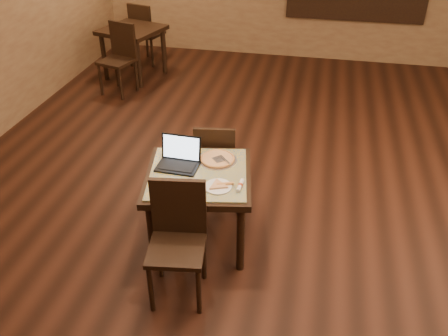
% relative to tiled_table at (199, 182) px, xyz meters
% --- Properties ---
extents(ground, '(10.00, 10.00, 0.00)m').
position_rel_tiled_table_xyz_m(ground, '(0.90, 0.33, -0.66)').
color(ground, black).
rests_on(ground, ground).
extents(tiled_table, '(1.07, 1.07, 0.76)m').
position_rel_tiled_table_xyz_m(tiled_table, '(0.00, 0.00, 0.00)').
color(tiled_table, black).
rests_on(tiled_table, ground).
extents(chair_main_near, '(0.50, 0.50, 1.02)m').
position_rel_tiled_table_xyz_m(chair_main_near, '(-0.01, -0.61, -0.08)').
color(chair_main_near, black).
rests_on(chair_main_near, ground).
extents(chair_main_far, '(0.46, 0.46, 0.93)m').
position_rel_tiled_table_xyz_m(chair_main_far, '(0.01, 0.62, -0.13)').
color(chair_main_far, black).
rests_on(chair_main_far, ground).
extents(laptop, '(0.37, 0.29, 0.25)m').
position_rel_tiled_table_xyz_m(laptop, '(-0.20, 0.11, 0.17)').
color(laptop, black).
rests_on(laptop, tiled_table).
extents(plate, '(0.23, 0.23, 0.01)m').
position_rel_tiled_table_xyz_m(plate, '(0.22, -0.18, 0.11)').
color(plate, white).
rests_on(plate, tiled_table).
extents(pizza_slice, '(0.24, 0.24, 0.02)m').
position_rel_tiled_table_xyz_m(pizza_slice, '(0.22, -0.18, 0.13)').
color(pizza_slice, beige).
rests_on(pizza_slice, plate).
extents(pizza_pan, '(0.36, 0.36, 0.01)m').
position_rel_tiled_table_xyz_m(pizza_pan, '(0.12, 0.24, 0.11)').
color(pizza_pan, silver).
rests_on(pizza_pan, tiled_table).
extents(pizza_whole, '(0.32, 0.32, 0.02)m').
position_rel_tiled_table_xyz_m(pizza_whole, '(0.12, 0.24, 0.12)').
color(pizza_whole, beige).
rests_on(pizza_whole, pizza_pan).
extents(spatula, '(0.24, 0.25, 0.01)m').
position_rel_tiled_table_xyz_m(spatula, '(0.14, 0.22, 0.13)').
color(spatula, silver).
rests_on(spatula, pizza_whole).
extents(napkin_roll, '(0.04, 0.17, 0.04)m').
position_rel_tiled_table_xyz_m(napkin_roll, '(0.40, -0.14, 0.12)').
color(napkin_roll, white).
rests_on(napkin_roll, tiled_table).
extents(other_table_b, '(1.07, 1.07, 0.82)m').
position_rel_tiled_table_xyz_m(other_table_b, '(-2.10, 3.79, 0.02)').
color(other_table_b, black).
rests_on(other_table_b, ground).
extents(other_table_b_chair_near, '(0.56, 0.56, 1.06)m').
position_rel_tiled_table_xyz_m(other_table_b_chair_near, '(-2.07, 3.17, -0.06)').
color(other_table_b_chair_near, black).
rests_on(other_table_b_chair_near, ground).
extents(other_table_b_chair_far, '(0.56, 0.56, 1.06)m').
position_rel_tiled_table_xyz_m(other_table_b_chair_far, '(-2.12, 4.40, -0.06)').
color(other_table_b_chair_far, black).
rests_on(other_table_b_chair_far, ground).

